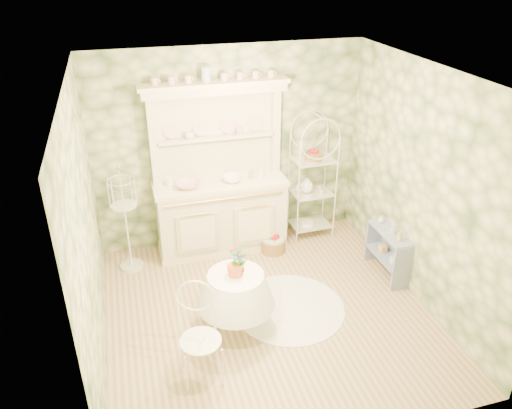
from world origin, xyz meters
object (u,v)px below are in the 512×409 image
object	(u,v)px
round_table	(236,299)
floor_basket	(273,243)
cafe_chair	(200,337)
side_shelf	(388,254)
bakers_rack	(312,179)
kitchen_dresser	(220,172)
birdcage_stand	(126,221)

from	to	relation	value
round_table	floor_basket	xyz separation A→B (m)	(0.86, 1.39, -0.28)
cafe_chair	side_shelf	bearing A→B (deg)	36.94
bakers_rack	floor_basket	distance (m)	1.05
round_table	floor_basket	size ratio (longest dim) A/B	2.17
kitchen_dresser	floor_basket	xyz separation A→B (m)	(0.65, -0.29, -1.03)
birdcage_stand	floor_basket	xyz separation A→B (m)	(1.90, -0.14, -0.57)
round_table	cafe_chair	size ratio (longest dim) A/B	0.80
bakers_rack	kitchen_dresser	bearing A→B (deg)	179.16
side_shelf	floor_basket	size ratio (longest dim) A/B	1.84
round_table	floor_basket	bearing A→B (deg)	58.45
cafe_chair	floor_basket	world-z (taller)	cafe_chair
kitchen_dresser	side_shelf	size ratio (longest dim) A/B	3.36
side_shelf	round_table	distance (m)	2.15
side_shelf	floor_basket	xyz separation A→B (m)	(-1.23, 0.90, -0.17)
side_shelf	cafe_chair	size ratio (longest dim) A/B	0.68
birdcage_stand	floor_basket	size ratio (longest dim) A/B	3.70
kitchen_dresser	birdcage_stand	xyz separation A→B (m)	(-1.25, -0.16, -0.46)
kitchen_dresser	round_table	bearing A→B (deg)	-97.03
cafe_chair	round_table	bearing A→B (deg)	64.25
kitchen_dresser	birdcage_stand	bearing A→B (deg)	-172.89
side_shelf	kitchen_dresser	bearing A→B (deg)	154.84
bakers_rack	birdcage_stand	xyz separation A→B (m)	(-2.57, -0.19, -0.18)
kitchen_dresser	side_shelf	xyz separation A→B (m)	(1.88, -1.19, -0.85)
cafe_chair	birdcage_stand	world-z (taller)	birdcage_stand
cafe_chair	birdcage_stand	bearing A→B (deg)	119.20
side_shelf	cafe_chair	world-z (taller)	cafe_chair
bakers_rack	cafe_chair	size ratio (longest dim) A/B	1.72
birdcage_stand	floor_basket	distance (m)	1.99
side_shelf	birdcage_stand	distance (m)	3.32
round_table	cafe_chair	xyz separation A→B (m)	(-0.49, -0.58, 0.10)
birdcage_stand	round_table	bearing A→B (deg)	-55.71
kitchen_dresser	bakers_rack	world-z (taller)	kitchen_dresser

